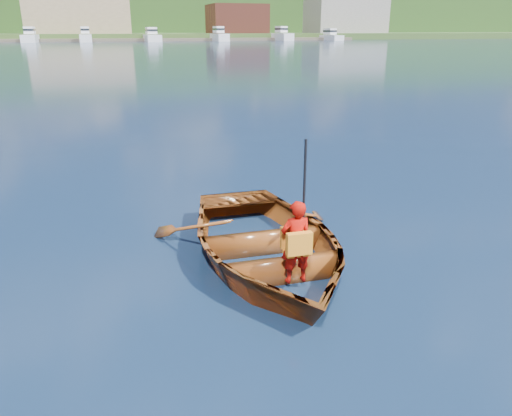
% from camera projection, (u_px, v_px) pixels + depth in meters
% --- Properties ---
extents(ground, '(600.00, 600.00, 0.00)m').
position_uv_depth(ground, '(234.00, 271.00, 7.21)').
color(ground, '#112643').
rests_on(ground, ground).
extents(rowboat, '(3.25, 4.46, 0.90)m').
position_uv_depth(rowboat, '(265.00, 243.00, 7.44)').
color(rowboat, brown).
rests_on(rowboat, ground).
extents(child_paddler, '(0.42, 0.34, 1.90)m').
position_uv_depth(child_paddler, '(296.00, 242.00, 6.53)').
color(child_paddler, '#B50D06').
rests_on(child_paddler, ground).
extents(shoreline, '(400.00, 140.00, 22.00)m').
position_uv_depth(shoreline, '(93.00, 12.00, 216.30)').
color(shoreline, '#3B5725').
rests_on(shoreline, ground).
extents(dock, '(160.04, 6.44, 0.80)m').
position_uv_depth(dock, '(90.00, 40.00, 139.38)').
color(dock, brown).
rests_on(dock, ground).
extents(waterfront_buildings, '(202.00, 16.00, 14.00)m').
position_uv_depth(waterfront_buildings, '(68.00, 14.00, 150.67)').
color(waterfront_buildings, brown).
rests_on(waterfront_buildings, ground).
extents(marina_yachts, '(141.96, 13.68, 4.41)m').
position_uv_depth(marina_yachts, '(103.00, 36.00, 135.82)').
color(marina_yachts, white).
rests_on(marina_yachts, ground).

